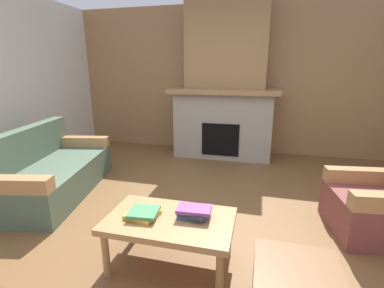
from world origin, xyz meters
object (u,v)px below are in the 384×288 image
object	(u,v)px
fireplace	(225,92)
coffee_table	(170,224)
couch	(51,172)
armchair	(380,205)

from	to	relation	value
fireplace	coffee_table	size ratio (longest dim) A/B	2.70
fireplace	couch	xyz separation A→B (m)	(-1.91, -2.21, -0.88)
fireplace	coffee_table	distance (m)	3.23
couch	armchair	xyz separation A→B (m)	(3.74, 0.01, 0.01)
fireplace	armchair	size ratio (longest dim) A/B	3.16
couch	armchair	world-z (taller)	same
couch	armchair	distance (m)	3.74
couch	coffee_table	bearing A→B (deg)	-25.66
couch	coffee_table	xyz separation A→B (m)	(1.92, -0.92, 0.09)
couch	fireplace	bearing A→B (deg)	49.14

